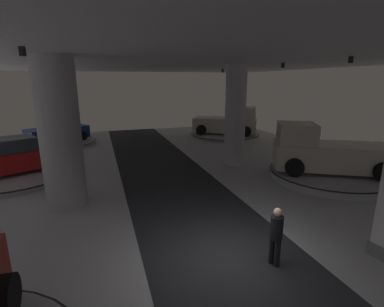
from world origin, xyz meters
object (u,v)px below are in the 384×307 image
object	(u,v)px
display_platform_deep_left	(59,143)
visitor_walking_near	(276,233)
column_right	(235,116)
pickup_truck_mid_right	(325,152)
pickup_truck_deep_right	(229,123)
display_platform_far_left	(13,175)
display_car_far_left	(11,157)
display_platform_deep_right	(225,134)
display_platform_mid_right	(329,174)
display_car_deep_left	(57,131)
column_left	(60,135)

from	to	relation	value
display_platform_deep_left	visitor_walking_near	xyz separation A→B (m)	(7.02, -17.55, 0.76)
column_right	pickup_truck_mid_right	bearing A→B (deg)	-51.16
pickup_truck_deep_right	display_platform_far_left	xyz separation A→B (m)	(-14.81, -6.75, -1.01)
display_car_far_left	column_right	bearing A→B (deg)	-5.39
display_platform_deep_right	display_platform_deep_left	world-z (taller)	display_platform_deep_left
column_right	display_platform_far_left	size ratio (longest dim) A/B	0.95
visitor_walking_near	pickup_truck_deep_right	bearing A→B (deg)	68.47
pickup_truck_deep_right	display_platform_mid_right	bearing A→B (deg)	-90.43
visitor_walking_near	display_car_far_left	bearing A→B (deg)	129.65
display_platform_deep_left	display_platform_mid_right	bearing A→B (deg)	-42.96
column_right	visitor_walking_near	bearing A→B (deg)	-109.99
pickup_truck_mid_right	display_car_far_left	distance (m)	15.19
display_car_deep_left	display_platform_deep_left	bearing A→B (deg)	30.75
display_platform_mid_right	display_car_far_left	size ratio (longest dim) A/B	1.25
display_platform_far_left	visitor_walking_near	world-z (taller)	visitor_walking_near
display_car_deep_left	column_left	bearing A→B (deg)	-82.13
display_platform_deep_left	display_platform_far_left	size ratio (longest dim) A/B	0.92
display_platform_deep_left	display_platform_far_left	distance (m)	7.75
display_platform_deep_right	pickup_truck_mid_right	world-z (taller)	pickup_truck_mid_right
column_left	pickup_truck_deep_right	size ratio (longest dim) A/B	0.98
display_platform_far_left	column_left	bearing A→B (deg)	-56.24
column_left	pickup_truck_deep_right	xyz separation A→B (m)	(11.97, 11.00, -1.58)
display_platform_deep_left	pickup_truck_mid_right	size ratio (longest dim) A/B	0.94
display_platform_deep_right	pickup_truck_mid_right	size ratio (longest dim) A/B	1.04
pickup_truck_mid_right	column_left	bearing A→B (deg)	177.44
display_platform_far_left	display_car_far_left	distance (m)	0.89
display_car_far_left	display_platform_far_left	bearing A→B (deg)	-152.65
display_platform_mid_right	display_platform_far_left	xyz separation A→B (m)	(-14.73, 4.92, -0.05)
display_platform_deep_right	display_platform_mid_right	bearing A→B (deg)	-89.09
display_platform_mid_right	display_car_far_left	xyz separation A→B (m)	(-14.70, 4.94, 0.84)
column_right	pickup_truck_deep_right	size ratio (longest dim) A/B	0.98
display_car_far_left	display_platform_deep_right	bearing A→B (deg)	25.42
column_left	visitor_walking_near	world-z (taller)	column_left
column_right	visitor_walking_near	size ratio (longest dim) A/B	3.46
column_left	display_platform_deep_right	world-z (taller)	column_left
display_platform_deep_left	display_car_deep_left	world-z (taller)	display_car_deep_left
pickup_truck_deep_right	display_platform_far_left	world-z (taller)	pickup_truck_deep_right
column_left	display_platform_mid_right	world-z (taller)	column_left
column_right	display_platform_deep_right	bearing A→B (deg)	68.90
display_platform_mid_right	display_platform_far_left	distance (m)	15.53
display_platform_far_left	display_platform_mid_right	bearing A→B (deg)	-18.49
pickup_truck_deep_right	display_platform_far_left	size ratio (longest dim) A/B	0.98
column_right	display_car_far_left	world-z (taller)	column_right
visitor_walking_near	display_platform_far_left	bearing A→B (deg)	129.78
column_right	visitor_walking_near	xyz separation A→B (m)	(-3.21, -8.84, -1.84)
display_car_deep_left	display_platform_mid_right	xyz separation A→B (m)	(13.53, -12.56, -0.81)
display_platform_deep_right	visitor_walking_near	xyz separation A→B (m)	(-6.29, -16.81, 0.77)
pickup_truck_deep_right	visitor_walking_near	world-z (taller)	pickup_truck_deep_right
display_platform_mid_right	display_platform_far_left	world-z (taller)	display_platform_mid_right
column_right	display_platform_deep_left	world-z (taller)	column_right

